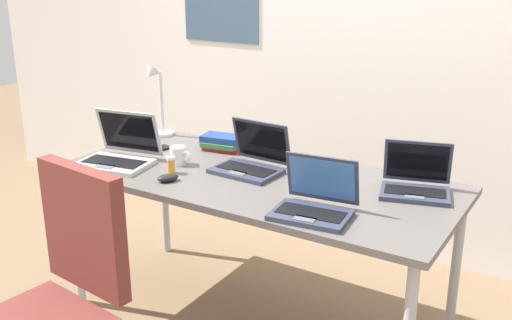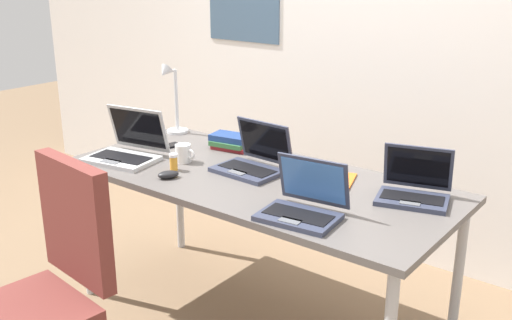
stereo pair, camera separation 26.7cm
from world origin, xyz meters
name	(u,v)px [view 1 (the left image)]	position (x,y,z in m)	size (l,w,h in m)	color
ground_plane	(256,319)	(0.00, 0.00, 0.00)	(12.00, 12.00, 0.00)	#7A6047
wall_back	(357,28)	(0.00, 1.10, 1.30)	(6.00, 0.13, 2.60)	silver
desk	(256,189)	(0.00, 0.00, 0.68)	(1.80, 0.80, 0.74)	#595451
desk_lamp	(157,101)	(-0.80, 0.28, 0.94)	(0.12, 0.18, 0.40)	silver
laptop_front_left	(119,154)	(-0.66, -0.18, 0.79)	(0.38, 0.34, 0.24)	#B7BABC
laptop_center	(251,162)	(-0.06, 0.06, 0.79)	(0.31, 0.27, 0.22)	#33384C
laptop_near_lamp	(416,183)	(0.67, 0.18, 0.78)	(0.33, 0.30, 0.21)	#33384C
laptop_back_left	(314,203)	(0.41, -0.24, 0.78)	(0.32, 0.28, 0.22)	#33384C
computer_mouse	(168,178)	(-0.30, -0.25, 0.76)	(0.06, 0.10, 0.03)	black
cell_phone	(158,149)	(-0.64, 0.08, 0.74)	(0.06, 0.14, 0.01)	black
pill_bottle	(171,165)	(-0.36, -0.16, 0.78)	(0.04, 0.04, 0.08)	gold
book_stack	(222,143)	(-0.36, 0.26, 0.78)	(0.22, 0.17, 0.08)	maroon
paper_folder_front_left	(326,180)	(0.29, 0.12, 0.74)	(0.23, 0.31, 0.01)	orange
coffee_mug	(178,156)	(-0.41, -0.05, 0.78)	(0.11, 0.08, 0.09)	white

